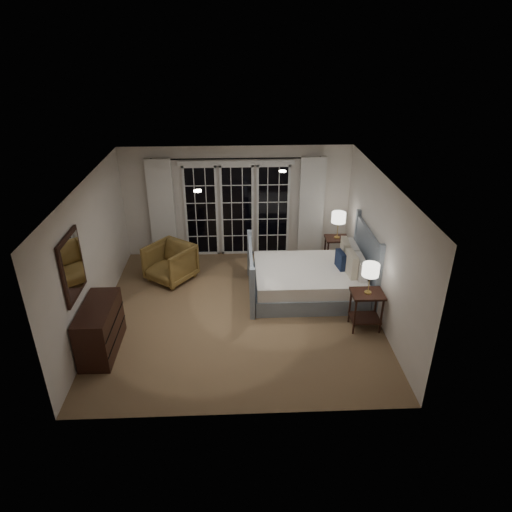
{
  "coord_description": "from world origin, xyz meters",
  "views": [
    {
      "loc": [
        -0.0,
        -7.09,
        4.73
      ],
      "look_at": [
        0.32,
        0.21,
        1.05
      ],
      "focal_mm": 32.0,
      "sensor_mm": 36.0,
      "label": 1
    }
  ],
  "objects_px": {
    "lamp_right": "(339,218)",
    "armchair": "(170,263)",
    "dresser": "(100,329)",
    "bed": "(311,279)",
    "nightstand_right": "(336,247)",
    "lamp_left": "(371,270)",
    "nightstand_left": "(366,305)"
  },
  "relations": [
    {
      "from": "nightstand_left",
      "to": "dresser",
      "type": "height_order",
      "value": "dresser"
    },
    {
      "from": "bed",
      "to": "nightstand_left",
      "type": "relative_size",
      "value": 3.23
    },
    {
      "from": "nightstand_left",
      "to": "lamp_right",
      "type": "distance_m",
      "value": 2.48
    },
    {
      "from": "dresser",
      "to": "bed",
      "type": "bearing_deg",
      "value": 23.81
    },
    {
      "from": "armchair",
      "to": "nightstand_right",
      "type": "bearing_deg",
      "value": 45.58
    },
    {
      "from": "nightstand_left",
      "to": "nightstand_right",
      "type": "distance_m",
      "value": 2.4
    },
    {
      "from": "lamp_left",
      "to": "lamp_right",
      "type": "distance_m",
      "value": 2.4
    },
    {
      "from": "bed",
      "to": "nightstand_left",
      "type": "height_order",
      "value": "bed"
    },
    {
      "from": "lamp_right",
      "to": "armchair",
      "type": "xyz_separation_m",
      "value": [
        -3.55,
        -0.53,
        -0.72
      ]
    },
    {
      "from": "nightstand_right",
      "to": "armchair",
      "type": "height_order",
      "value": "armchair"
    },
    {
      "from": "nightstand_right",
      "to": "lamp_left",
      "type": "distance_m",
      "value": 2.5
    },
    {
      "from": "lamp_right",
      "to": "dresser",
      "type": "xyz_separation_m",
      "value": [
        -4.38,
        -2.83,
        -0.69
      ]
    },
    {
      "from": "nightstand_left",
      "to": "dresser",
      "type": "xyz_separation_m",
      "value": [
        -4.41,
        -0.43,
        -0.05
      ]
    },
    {
      "from": "nightstand_right",
      "to": "dresser",
      "type": "relative_size",
      "value": 0.55
    },
    {
      "from": "bed",
      "to": "lamp_left",
      "type": "distance_m",
      "value": 1.62
    },
    {
      "from": "nightstand_right",
      "to": "lamp_left",
      "type": "bearing_deg",
      "value": -89.23
    },
    {
      "from": "nightstand_right",
      "to": "bed",
      "type": "bearing_deg",
      "value": -121.08
    },
    {
      "from": "bed",
      "to": "armchair",
      "type": "bearing_deg",
      "value": 166.25
    },
    {
      "from": "bed",
      "to": "armchair",
      "type": "xyz_separation_m",
      "value": [
        -2.81,
        0.69,
        0.06
      ]
    },
    {
      "from": "bed",
      "to": "nightstand_right",
      "type": "bearing_deg",
      "value": 58.92
    },
    {
      "from": "lamp_right",
      "to": "dresser",
      "type": "distance_m",
      "value": 5.26
    },
    {
      "from": "lamp_right",
      "to": "armchair",
      "type": "relative_size",
      "value": 0.68
    },
    {
      "from": "armchair",
      "to": "dresser",
      "type": "distance_m",
      "value": 2.44
    },
    {
      "from": "nightstand_left",
      "to": "lamp_right",
      "type": "height_order",
      "value": "lamp_right"
    },
    {
      "from": "bed",
      "to": "dresser",
      "type": "relative_size",
      "value": 1.93
    },
    {
      "from": "dresser",
      "to": "lamp_right",
      "type": "bearing_deg",
      "value": 32.84
    },
    {
      "from": "nightstand_right",
      "to": "lamp_left",
      "type": "height_order",
      "value": "lamp_left"
    },
    {
      "from": "nightstand_left",
      "to": "lamp_left",
      "type": "relative_size",
      "value": 1.29
    },
    {
      "from": "nightstand_left",
      "to": "nightstand_right",
      "type": "bearing_deg",
      "value": 90.77
    },
    {
      "from": "nightstand_left",
      "to": "lamp_right",
      "type": "relative_size",
      "value": 1.22
    },
    {
      "from": "bed",
      "to": "lamp_right",
      "type": "xyz_separation_m",
      "value": [
        0.73,
        1.22,
        0.78
      ]
    },
    {
      "from": "bed",
      "to": "armchair",
      "type": "relative_size",
      "value": 2.66
    }
  ]
}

